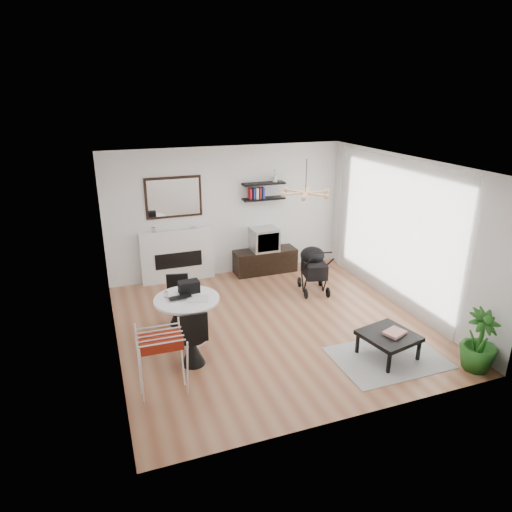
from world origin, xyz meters
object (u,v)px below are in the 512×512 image
object	(u,v)px
dining_table	(187,313)
potted_plant	(480,341)
crt_tv	(264,239)
drying_rack	(162,363)
coffee_table	(389,337)
fireplace	(177,249)
stroller	(313,271)
tv_console	(265,261)

from	to	relation	value
dining_table	potted_plant	world-z (taller)	potted_plant
crt_tv	drying_rack	world-z (taller)	crt_tv
dining_table	coffee_table	bearing A→B (deg)	-28.75
fireplace	drying_rack	size ratio (longest dim) A/B	2.39
coffee_table	dining_table	bearing A→B (deg)	151.25
drying_rack	potted_plant	bearing A→B (deg)	-10.73
dining_table	potted_plant	distance (m)	4.26
stroller	coffee_table	distance (m)	2.53
fireplace	crt_tv	size ratio (longest dim) A/B	3.89
tv_console	stroller	bearing A→B (deg)	-66.61
fireplace	stroller	distance (m)	2.78
fireplace	tv_console	bearing A→B (deg)	-5.19
crt_tv	potted_plant	distance (m)	4.71
potted_plant	coffee_table	bearing A→B (deg)	145.37
fireplace	potted_plant	distance (m)	5.71
tv_console	coffee_table	size ratio (longest dim) A/B	1.57
coffee_table	crt_tv	bearing A→B (deg)	97.82
potted_plant	drying_rack	bearing A→B (deg)	167.66
drying_rack	stroller	size ratio (longest dim) A/B	0.93
crt_tv	coffee_table	world-z (taller)	crt_tv
dining_table	coffee_table	distance (m)	3.05
fireplace	drying_rack	distance (m)	3.81
crt_tv	potted_plant	bearing A→B (deg)	-71.18
crt_tv	dining_table	distance (m)	3.16
coffee_table	potted_plant	distance (m)	1.22
crt_tv	drying_rack	xyz separation A→B (m)	(-2.74, -3.52, -0.27)
potted_plant	stroller	bearing A→B (deg)	106.62
crt_tv	potted_plant	xyz separation A→B (m)	(1.52, -4.45, -0.30)
tv_console	potted_plant	xyz separation A→B (m)	(1.50, -4.45, 0.20)
dining_table	drying_rack	size ratio (longest dim) A/B	1.12
dining_table	coffee_table	xyz separation A→B (m)	(2.67, -1.47, -0.15)
crt_tv	stroller	bearing A→B (deg)	-65.72
stroller	dining_table	bearing A→B (deg)	-146.42
drying_rack	potted_plant	size ratio (longest dim) A/B	1.01
crt_tv	fireplace	bearing A→B (deg)	174.64
drying_rack	potted_plant	xyz separation A→B (m)	(4.26, -0.93, -0.03)
drying_rack	coffee_table	distance (m)	3.27
tv_console	coffee_table	world-z (taller)	tv_console
tv_console	potted_plant	world-z (taller)	potted_plant
fireplace	drying_rack	xyz separation A→B (m)	(-0.91, -3.69, -0.21)
drying_rack	potted_plant	world-z (taller)	drying_rack
dining_table	potted_plant	bearing A→B (deg)	-30.43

